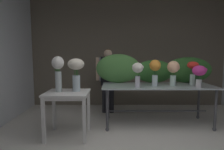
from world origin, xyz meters
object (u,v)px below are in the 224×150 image
Objects in this scene: vase_magenta_roses at (200,73)px; vase_sunset_freesia at (156,69)px; vase_peach_carnations at (174,70)px; side_table_white at (68,98)px; vase_white_roses_tall at (59,71)px; florist at (109,74)px; display_table_glass at (158,91)px; vase_cream_lisianthus_tall at (77,70)px; vase_ivory_lilies at (139,71)px; vase_scarlet_hydrangea at (194,69)px.

vase_magenta_roses is 0.79m from vase_sunset_freesia.
vase_sunset_freesia is at bearing -177.67° from vase_peach_carnations.
vase_white_roses_tall is at bearing -179.95° from side_table_white.
florist is at bearing 145.68° from vase_peach_carnations.
vase_cream_lisianthus_tall is (-1.53, -0.51, 0.45)m from display_table_glass.
vase_ivory_lilies is 0.76× the size of vase_white_roses_tall.
vase_white_roses_tall reaches higher than vase_scarlet_hydrangea.
vase_white_roses_tall is (-2.10, -0.48, 0.03)m from vase_peach_carnations.
vase_scarlet_hydrangea reaches higher than side_table_white.
vase_ivory_lilies is 0.82× the size of vase_cream_lisianthus_tall.
side_table_white is 1.61× the size of vase_peach_carnations.
display_table_glass is 1.67m from vase_cream_lisianthus_tall.
vase_ivory_lilies is 0.90× the size of vase_sunset_freesia.
side_table_white is 1.34m from vase_ivory_lilies.
vase_scarlet_hydrangea is (-0.00, 0.27, 0.04)m from vase_magenta_roses.
display_table_glass is at bearing 18.94° from side_table_white.
florist is 1.60m from vase_white_roses_tall.
vase_scarlet_hydrangea is at bearing 13.46° from side_table_white.
vase_magenta_roses is 0.87× the size of vase_scarlet_hydrangea.
vase_sunset_freesia is 0.78m from vase_scarlet_hydrangea.
vase_white_roses_tall reaches higher than vase_cream_lisianthus_tall.
vase_scarlet_hydrangea is 2.27m from vase_cream_lisianthus_tall.
florist is 1.20m from vase_ivory_lilies.
vase_white_roses_tall is at bearing -164.93° from vase_sunset_freesia.
vase_magenta_roses is (1.70, -1.07, 0.14)m from florist.
vase_peach_carnations is (1.95, 0.48, 0.44)m from side_table_white.
side_table_white is at bearing 0.05° from vase_white_roses_tall.
vase_white_roses_tall is (-0.81, -1.36, 0.20)m from florist.
vase_peach_carnations is at bearing 155.05° from vase_magenta_roses.
vase_magenta_roses is 2.23m from vase_cream_lisianthus_tall.
vase_white_roses_tall reaches higher than vase_ivory_lilies.
florist is 1.57m from vase_peach_carnations.
vase_scarlet_hydrangea is 2.57m from vase_white_roses_tall.
vase_scarlet_hydrangea is at bearing 90.87° from vase_magenta_roses.
vase_white_roses_tall is (-1.73, -0.47, 0.02)m from vase_sunset_freesia.
side_table_white is 1.54× the size of vase_sunset_freesia.
vase_ivory_lilies is at bearing 12.79° from vase_white_roses_tall.
vase_white_roses_tall is at bearing -167.21° from vase_ivory_lilies.
display_table_glass is at bearing -37.98° from florist.
vase_scarlet_hydrangea reaches higher than vase_magenta_roses.
vase_magenta_roses is at bearing -24.95° from vase_peach_carnations.
vase_sunset_freesia is (-0.77, 0.18, 0.05)m from vase_magenta_roses.
florist is 1.88m from vase_scarlet_hydrangea.
display_table_glass is 1.30m from florist.
vase_ivory_lilies is at bearing -166.76° from vase_peach_carnations.
vase_white_roses_tall is at bearing -162.49° from display_table_glass.
side_table_white is 0.49m from vase_white_roses_tall.
vase_sunset_freesia is at bearing 15.07° from vase_white_roses_tall.
vase_peach_carnations is (0.28, -0.09, 0.42)m from display_table_glass.
vase_ivory_lilies reaches higher than vase_magenta_roses.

